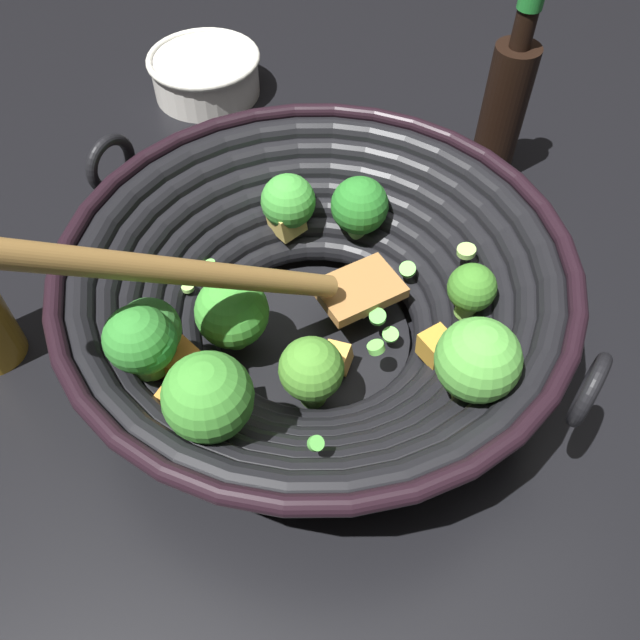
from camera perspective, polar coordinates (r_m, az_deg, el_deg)
name	(u,v)px	position (r m, az deg, el deg)	size (l,w,h in m)	color
ground_plane	(316,342)	(0.58, -0.32, -1.91)	(4.00, 4.00, 0.00)	black
wok	(313,292)	(0.52, -0.60, 2.44)	(0.42, 0.40, 0.24)	black
soy_sauce_bottle	(504,108)	(0.72, 15.71, 17.33)	(0.04, 0.04, 0.20)	black
prep_bowl	(205,73)	(0.86, -9.95, 20.42)	(0.14, 0.14, 0.05)	silver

